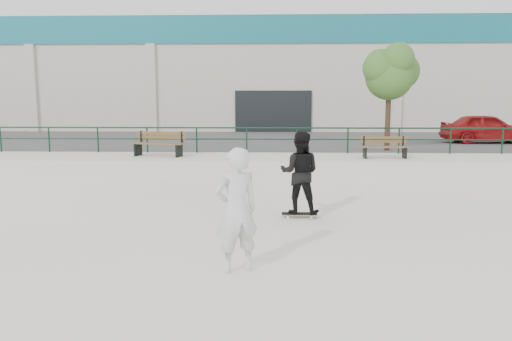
{
  "coord_description": "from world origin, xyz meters",
  "views": [
    {
      "loc": [
        0.12,
        -8.97,
        2.61
      ],
      "look_at": [
        -0.3,
        2.0,
        1.05
      ],
      "focal_mm": 35.0,
      "sensor_mm": 36.0,
      "label": 1
    }
  ],
  "objects_px": {
    "tree": "(390,71)",
    "red_car": "(486,128)",
    "bench_right": "(384,147)",
    "skateboard": "(299,214)",
    "standing_skater": "(300,173)",
    "bench_left": "(159,144)",
    "seated_skater": "(236,210)"
  },
  "relations": [
    {
      "from": "skateboard",
      "to": "standing_skater",
      "type": "xyz_separation_m",
      "value": [
        0.0,
        0.0,
        0.93
      ]
    },
    {
      "from": "red_car",
      "to": "bench_left",
      "type": "bearing_deg",
      "value": 115.26
    },
    {
      "from": "bench_left",
      "to": "red_car",
      "type": "relative_size",
      "value": 0.49
    },
    {
      "from": "seated_skater",
      "to": "standing_skater",
      "type": "bearing_deg",
      "value": -133.95
    },
    {
      "from": "bench_right",
      "to": "tree",
      "type": "bearing_deg",
      "value": 73.76
    },
    {
      "from": "bench_left",
      "to": "tree",
      "type": "relative_size",
      "value": 0.48
    },
    {
      "from": "bench_right",
      "to": "tree",
      "type": "xyz_separation_m",
      "value": [
        0.77,
        2.94,
        2.89
      ]
    },
    {
      "from": "skateboard",
      "to": "standing_skater",
      "type": "relative_size",
      "value": 0.43
    },
    {
      "from": "bench_left",
      "to": "skateboard",
      "type": "relative_size",
      "value": 2.66
    },
    {
      "from": "bench_left",
      "to": "tree",
      "type": "bearing_deg",
      "value": 27.85
    },
    {
      "from": "bench_left",
      "to": "red_car",
      "type": "bearing_deg",
      "value": 35.23
    },
    {
      "from": "bench_left",
      "to": "bench_right",
      "type": "distance_m",
      "value": 8.35
    },
    {
      "from": "red_car",
      "to": "seated_skater",
      "type": "xyz_separation_m",
      "value": [
        -10.93,
        -17.53,
        -0.27
      ]
    },
    {
      "from": "tree",
      "to": "standing_skater",
      "type": "bearing_deg",
      "value": -112.31
    },
    {
      "from": "tree",
      "to": "seated_skater",
      "type": "distance_m",
      "value": 15.06
    },
    {
      "from": "bench_right",
      "to": "seated_skater",
      "type": "height_order",
      "value": "seated_skater"
    },
    {
      "from": "red_car",
      "to": "standing_skater",
      "type": "xyz_separation_m",
      "value": [
        -9.79,
        -13.95,
        -0.21
      ]
    },
    {
      "from": "tree",
      "to": "seated_skater",
      "type": "bearing_deg",
      "value": -111.11
    },
    {
      "from": "bench_left",
      "to": "bench_right",
      "type": "relative_size",
      "value": 1.2
    },
    {
      "from": "skateboard",
      "to": "seated_skater",
      "type": "distance_m",
      "value": 3.85
    },
    {
      "from": "tree",
      "to": "red_car",
      "type": "height_order",
      "value": "tree"
    },
    {
      "from": "skateboard",
      "to": "bench_right",
      "type": "bearing_deg",
      "value": 63.55
    },
    {
      "from": "bench_right",
      "to": "skateboard",
      "type": "distance_m",
      "value": 8.09
    },
    {
      "from": "bench_left",
      "to": "red_car",
      "type": "xyz_separation_m",
      "value": [
        14.71,
        6.31,
        0.26
      ]
    },
    {
      "from": "skateboard",
      "to": "standing_skater",
      "type": "bearing_deg",
      "value": 43.75
    },
    {
      "from": "bench_right",
      "to": "skateboard",
      "type": "height_order",
      "value": "bench_right"
    },
    {
      "from": "bench_right",
      "to": "skateboard",
      "type": "bearing_deg",
      "value": -116.78
    },
    {
      "from": "red_car",
      "to": "seated_skater",
      "type": "height_order",
      "value": "red_car"
    },
    {
      "from": "bench_left",
      "to": "skateboard",
      "type": "bearing_deg",
      "value": -45.22
    },
    {
      "from": "bench_right",
      "to": "standing_skater",
      "type": "height_order",
      "value": "standing_skater"
    },
    {
      "from": "bench_left",
      "to": "seated_skater",
      "type": "bearing_deg",
      "value": -59.34
    },
    {
      "from": "tree",
      "to": "skateboard",
      "type": "height_order",
      "value": "tree"
    }
  ]
}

